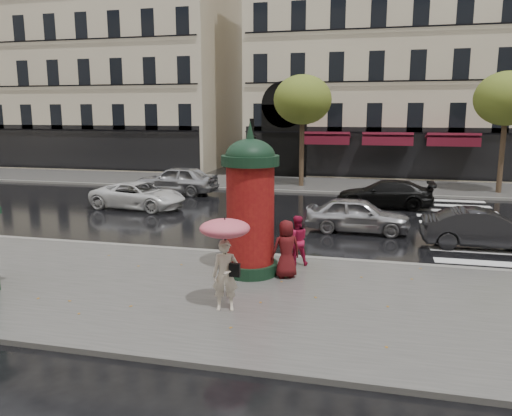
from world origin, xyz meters
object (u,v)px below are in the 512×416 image
(traffic_light, at_px, (252,179))
(car_far_silver, at_px, (176,180))
(morris_column, at_px, (250,202))
(car_darkgrey, at_px, (483,229))
(woman_umbrella, at_px, (225,249))
(man_burgundy, at_px, (286,249))
(car_white, at_px, (138,196))
(car_black, at_px, (385,194))
(woman_red, at_px, (296,240))
(car_silver, at_px, (358,215))

(traffic_light, bearing_deg, car_far_silver, 120.99)
(morris_column, relative_size, car_darkgrey, 1.05)
(woman_umbrella, xyz_separation_m, man_burgundy, (0.91, 2.52, -0.63))
(car_far_silver, bearing_deg, car_darkgrey, 62.98)
(morris_column, bearing_deg, car_darkgrey, 34.92)
(traffic_light, height_order, car_white, traffic_light)
(car_far_silver, bearing_deg, woman_umbrella, 28.77)
(morris_column, xyz_separation_m, car_black, (3.70, 11.49, -1.45))
(woman_red, bearing_deg, car_white, -58.73)
(car_far_silver, bearing_deg, car_black, 85.38)
(man_burgundy, distance_m, car_far_silver, 15.58)
(woman_umbrella, bearing_deg, car_black, 75.66)
(car_darkgrey, bearing_deg, car_silver, 70.90)
(traffic_light, height_order, car_silver, traffic_light)
(man_burgundy, height_order, morris_column, morris_column)
(woman_red, bearing_deg, man_burgundy, 67.35)
(car_silver, bearing_deg, woman_umbrella, 165.53)
(woman_umbrella, height_order, woman_red, woman_umbrella)
(car_white, height_order, car_far_silver, car_far_silver)
(woman_umbrella, relative_size, car_silver, 0.55)
(woman_umbrella, relative_size, car_darkgrey, 0.54)
(traffic_light, distance_m, car_darkgrey, 8.30)
(car_white, bearing_deg, woman_umbrella, -138.69)
(morris_column, bearing_deg, car_silver, 66.61)
(woman_red, distance_m, morris_column, 1.98)
(morris_column, distance_m, traffic_light, 0.84)
(car_far_silver, bearing_deg, woman_red, 38.67)
(man_burgundy, bearing_deg, car_white, -73.38)
(car_black, height_order, car_far_silver, car_far_silver)
(woman_umbrella, distance_m, car_white, 13.49)
(woman_red, height_order, man_burgundy, man_burgundy)
(man_burgundy, height_order, car_white, man_burgundy)
(car_darkgrey, bearing_deg, man_burgundy, 128.87)
(woman_red, distance_m, car_darkgrey, 6.80)
(man_burgundy, relative_size, car_darkgrey, 0.39)
(morris_column, height_order, traffic_light, traffic_light)
(car_darkgrey, bearing_deg, woman_umbrella, 136.63)
(woman_umbrella, height_order, car_silver, woman_umbrella)
(car_far_silver, bearing_deg, traffic_light, 33.73)
(car_darkgrey, bearing_deg, morris_column, 123.85)
(woman_red, relative_size, car_white, 0.32)
(man_burgundy, relative_size, car_silver, 0.40)
(car_black, bearing_deg, traffic_light, -19.19)
(car_silver, height_order, car_white, car_silver)
(traffic_light, xyz_separation_m, car_darkgrey, (6.92, 4.12, -2.00))
(man_burgundy, bearing_deg, car_black, -131.53)
(woman_red, xyz_separation_m, morris_column, (-1.10, -1.06, 1.26))
(man_burgundy, relative_size, morris_column, 0.38)
(woman_red, height_order, car_silver, woman_red)
(morris_column, xyz_separation_m, car_white, (-7.56, 8.45, -1.48))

